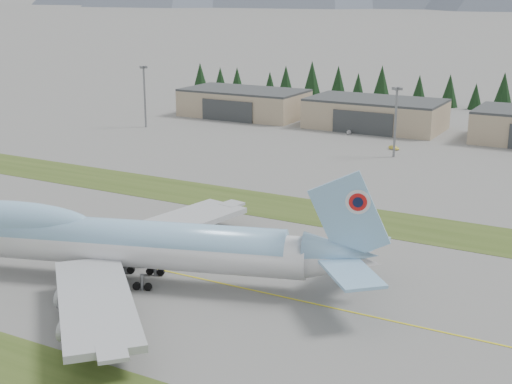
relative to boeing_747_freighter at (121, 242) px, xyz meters
The scene contains 11 objects.
ground 11.18m from the boeing_747_freighter, 54.06° to the left, with size 7000.00×7000.00×0.00m, color slate.
grass_strip_near 32.21m from the boeing_747_freighter, 80.72° to the right, with size 400.00×14.00×0.08m, color #374C1B.
grass_strip_far 52.72m from the boeing_747_freighter, 84.43° to the left, with size 400.00×18.00×0.08m, color #374C1B.
taxiway_line_main 11.18m from the boeing_747_freighter, 54.06° to the left, with size 400.00×0.40×0.02m, color gold.
boeing_747_freighter is the anchor object (origin of this frame).
hangar_left 169.80m from the boeing_747_freighter, 112.48° to the left, with size 48.00×26.60×10.80m.
hangar_center 157.21m from the boeing_747_freighter, 93.62° to the left, with size 48.00×26.60×10.80m.
floodlight_masts 121.15m from the boeing_747_freighter, 75.74° to the left, with size 195.61×9.57×22.31m.
service_vehicle_a 143.24m from the boeing_747_freighter, 95.76° to the left, with size 1.56×3.86×1.32m, color white.
service_vehicle_b 125.42m from the boeing_747_freighter, 86.48° to the left, with size 1.33×3.79×1.25m, color gold.
conifer_belt 220.39m from the boeing_747_freighter, 87.09° to the left, with size 274.62×14.19×16.76m.
Camera 1 is at (69.87, -96.41, 48.14)m, focal length 50.00 mm.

